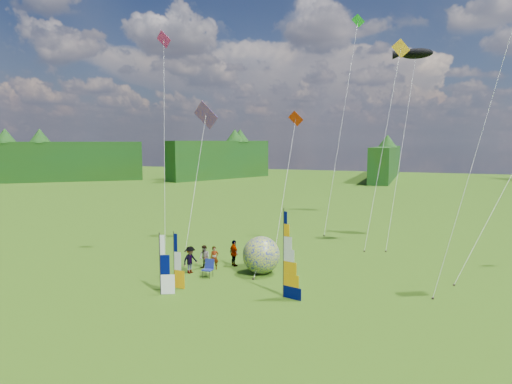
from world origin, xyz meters
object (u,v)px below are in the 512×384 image
(feather_banner_main, at_px, (284,255))
(bol_inflatable, at_px, (261,255))
(side_banner_left, at_px, (174,261))
(side_banner_far, at_px, (160,265))
(kite_whale, at_px, (403,133))
(spectator_d, at_px, (234,253))
(spectator_c, at_px, (190,260))
(spectator_b, at_px, (204,257))
(spectator_a, at_px, (214,258))
(camp_chair, at_px, (208,268))

(feather_banner_main, xyz_separation_m, bol_inflatable, (-2.65, 3.81, -1.17))
(side_banner_left, distance_m, side_banner_far, 1.32)
(feather_banner_main, distance_m, kite_whale, 19.78)
(side_banner_left, distance_m, bol_inflatable, 5.85)
(bol_inflatable, bearing_deg, spectator_d, 157.43)
(feather_banner_main, relative_size, side_banner_left, 1.48)
(bol_inflatable, height_order, spectator_c, bol_inflatable)
(side_banner_left, bearing_deg, bol_inflatable, 54.49)
(feather_banner_main, height_order, side_banner_far, feather_banner_main)
(feather_banner_main, distance_m, bol_inflatable, 4.78)
(spectator_b, bearing_deg, kite_whale, 72.51)
(side_banner_far, bearing_deg, spectator_d, 52.31)
(bol_inflatable, relative_size, spectator_c, 1.37)
(spectator_b, relative_size, spectator_d, 0.88)
(spectator_b, xyz_separation_m, spectator_c, (-0.42, -1.18, 0.08))
(side_banner_far, distance_m, spectator_b, 5.49)
(feather_banner_main, height_order, spectator_d, feather_banner_main)
(feather_banner_main, relative_size, spectator_a, 3.08)
(spectator_c, distance_m, spectator_d, 3.20)
(bol_inflatable, relative_size, camp_chair, 2.14)
(side_banner_far, distance_m, spectator_c, 4.34)
(side_banner_far, height_order, spectator_b, side_banner_far)
(side_banner_far, xyz_separation_m, spectator_a, (0.65, 5.59, -0.91))
(side_banner_left, relative_size, spectator_b, 2.02)
(feather_banner_main, xyz_separation_m, side_banner_left, (-6.41, -0.65, -0.77))
(spectator_d, relative_size, kite_whale, 0.10)
(feather_banner_main, bearing_deg, kite_whale, 89.69)
(camp_chair, bearing_deg, kite_whale, 55.86)
(feather_banner_main, relative_size, spectator_c, 2.70)
(spectator_c, bearing_deg, side_banner_far, -154.37)
(feather_banner_main, xyz_separation_m, camp_chair, (-5.49, 1.84, -1.81))
(spectator_b, xyz_separation_m, kite_whale, (11.69, 14.40, 8.34))
(spectator_d, height_order, kite_whale, kite_whale)
(side_banner_far, bearing_deg, spectator_c, 71.23)
(camp_chair, bearing_deg, spectator_c, 162.73)
(feather_banner_main, height_order, camp_chair, feather_banner_main)
(bol_inflatable, distance_m, kite_whale, 17.92)
(side_banner_far, height_order, bol_inflatable, side_banner_far)
(spectator_b, height_order, spectator_d, spectator_d)
(spectator_d, bearing_deg, spectator_b, 79.33)
(spectator_d, distance_m, kite_whale, 18.47)
(bol_inflatable, xyz_separation_m, spectator_b, (-3.89, -0.35, -0.41))
(spectator_b, relative_size, camp_chair, 1.41)
(spectator_a, xyz_separation_m, spectator_b, (-0.65, -0.17, 0.02))
(spectator_c, relative_size, spectator_d, 0.97)
(spectator_d, height_order, camp_chair, spectator_d)
(side_banner_left, relative_size, camp_chair, 2.85)
(spectator_a, bearing_deg, spectator_c, -161.57)
(bol_inflatable, relative_size, spectator_a, 1.56)
(spectator_d, bearing_deg, kite_whale, -87.95)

